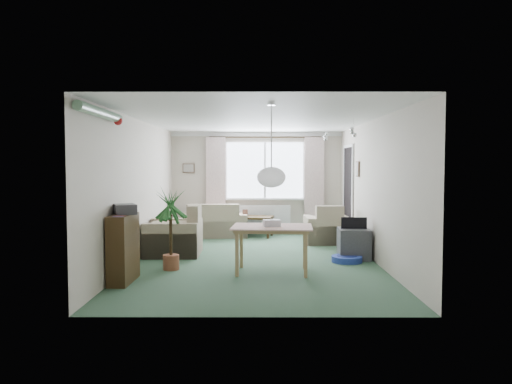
{
  "coord_description": "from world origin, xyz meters",
  "views": [
    {
      "loc": [
        0.03,
        -8.52,
        1.64
      ],
      "look_at": [
        0.0,
        0.3,
        1.15
      ],
      "focal_mm": 35.0,
      "sensor_mm": 36.0,
      "label": 1
    }
  ],
  "objects_px": {
    "bookshelf": "(123,248)",
    "tv_cube": "(354,244)",
    "sofa": "(213,220)",
    "armchair_corner": "(327,224)",
    "houseplant": "(171,230)",
    "armchair_left": "(174,230)",
    "pet_bed": "(347,259)",
    "dining_table": "(272,250)",
    "coffee_table": "(250,226)"
  },
  "relations": [
    {
      "from": "armchair_corner",
      "to": "pet_bed",
      "type": "height_order",
      "value": "armchair_corner"
    },
    {
      "from": "pet_bed",
      "to": "houseplant",
      "type": "bearing_deg",
      "value": -167.86
    },
    {
      "from": "armchair_left",
      "to": "bookshelf",
      "type": "distance_m",
      "value": 2.15
    },
    {
      "from": "bookshelf",
      "to": "dining_table",
      "type": "height_order",
      "value": "bookshelf"
    },
    {
      "from": "armchair_left",
      "to": "houseplant",
      "type": "relative_size",
      "value": 0.81
    },
    {
      "from": "dining_table",
      "to": "pet_bed",
      "type": "bearing_deg",
      "value": 32.27
    },
    {
      "from": "armchair_corner",
      "to": "tv_cube",
      "type": "height_order",
      "value": "armchair_corner"
    },
    {
      "from": "sofa",
      "to": "houseplant",
      "type": "xyz_separation_m",
      "value": [
        -0.34,
        -3.58,
        0.25
      ]
    },
    {
      "from": "sofa",
      "to": "pet_bed",
      "type": "xyz_separation_m",
      "value": [
        2.51,
        -2.97,
        -0.33
      ]
    },
    {
      "from": "sofa",
      "to": "bookshelf",
      "type": "xyz_separation_m",
      "value": [
        -0.86,
        -4.4,
        0.09
      ]
    },
    {
      "from": "bookshelf",
      "to": "pet_bed",
      "type": "distance_m",
      "value": 3.68
    },
    {
      "from": "coffee_table",
      "to": "dining_table",
      "type": "xyz_separation_m",
      "value": [
        0.4,
        -3.78,
        0.11
      ]
    },
    {
      "from": "tv_cube",
      "to": "armchair_left",
      "type": "bearing_deg",
      "value": 175.77
    },
    {
      "from": "bookshelf",
      "to": "houseplant",
      "type": "bearing_deg",
      "value": 58.63
    },
    {
      "from": "sofa",
      "to": "pet_bed",
      "type": "bearing_deg",
      "value": 126.15
    },
    {
      "from": "bookshelf",
      "to": "coffee_table",
      "type": "bearing_deg",
      "value": 70.2
    },
    {
      "from": "sofa",
      "to": "dining_table",
      "type": "relative_size",
      "value": 1.38
    },
    {
      "from": "dining_table",
      "to": "houseplant",
      "type": "bearing_deg",
      "value": 172.89
    },
    {
      "from": "coffee_table",
      "to": "tv_cube",
      "type": "height_order",
      "value": "tv_cube"
    },
    {
      "from": "dining_table",
      "to": "pet_bed",
      "type": "height_order",
      "value": "dining_table"
    },
    {
      "from": "bookshelf",
      "to": "houseplant",
      "type": "relative_size",
      "value": 0.76
    },
    {
      "from": "sofa",
      "to": "bookshelf",
      "type": "height_order",
      "value": "bookshelf"
    },
    {
      "from": "bookshelf",
      "to": "pet_bed",
      "type": "bearing_deg",
      "value": 24.17
    },
    {
      "from": "sofa",
      "to": "armchair_left",
      "type": "distance_m",
      "value": 2.33
    },
    {
      "from": "armchair_left",
      "to": "armchair_corner",
      "type": "bearing_deg",
      "value": 113.84
    },
    {
      "from": "dining_table",
      "to": "tv_cube",
      "type": "relative_size",
      "value": 1.9
    },
    {
      "from": "tv_cube",
      "to": "pet_bed",
      "type": "bearing_deg",
      "value": -116.72
    },
    {
      "from": "sofa",
      "to": "armchair_corner",
      "type": "distance_m",
      "value": 2.62
    },
    {
      "from": "houseplant",
      "to": "dining_table",
      "type": "xyz_separation_m",
      "value": [
        1.57,
        -0.2,
        -0.28
      ]
    },
    {
      "from": "armchair_left",
      "to": "pet_bed",
      "type": "xyz_separation_m",
      "value": [
        3.03,
        -0.7,
        -0.4
      ]
    },
    {
      "from": "dining_table",
      "to": "pet_bed",
      "type": "relative_size",
      "value": 2.15
    },
    {
      "from": "sofa",
      "to": "armchair_left",
      "type": "bearing_deg",
      "value": 73.07
    },
    {
      "from": "houseplant",
      "to": "armchair_corner",
      "type": "bearing_deg",
      "value": 43.68
    },
    {
      "from": "dining_table",
      "to": "armchair_corner",
      "type": "bearing_deg",
      "value": 66.82
    },
    {
      "from": "armchair_corner",
      "to": "pet_bed",
      "type": "relative_size",
      "value": 1.76
    },
    {
      "from": "armchair_corner",
      "to": "houseplant",
      "type": "relative_size",
      "value": 0.72
    },
    {
      "from": "armchair_corner",
      "to": "tv_cube",
      "type": "xyz_separation_m",
      "value": [
        0.22,
        -1.75,
        -0.14
      ]
    },
    {
      "from": "sofa",
      "to": "armchair_corner",
      "type": "bearing_deg",
      "value": 155.55
    },
    {
      "from": "houseplant",
      "to": "pet_bed",
      "type": "distance_m",
      "value": 2.97
    },
    {
      "from": "tv_cube",
      "to": "sofa",
      "type": "bearing_deg",
      "value": 137.91
    },
    {
      "from": "dining_table",
      "to": "coffee_table",
      "type": "bearing_deg",
      "value": 96.03
    },
    {
      "from": "tv_cube",
      "to": "armchair_corner",
      "type": "bearing_deg",
      "value": 100.08
    },
    {
      "from": "dining_table",
      "to": "pet_bed",
      "type": "distance_m",
      "value": 1.54
    },
    {
      "from": "sofa",
      "to": "pet_bed",
      "type": "relative_size",
      "value": 2.97
    },
    {
      "from": "tv_cube",
      "to": "pet_bed",
      "type": "relative_size",
      "value": 1.13
    },
    {
      "from": "bookshelf",
      "to": "tv_cube",
      "type": "relative_size",
      "value": 1.64
    },
    {
      "from": "dining_table",
      "to": "tv_cube",
      "type": "distance_m",
      "value": 1.83
    },
    {
      "from": "armchair_left",
      "to": "houseplant",
      "type": "distance_m",
      "value": 1.33
    },
    {
      "from": "armchair_corner",
      "to": "houseplant",
      "type": "bearing_deg",
      "value": 42.0
    },
    {
      "from": "armchair_left",
      "to": "sofa",
      "type": "bearing_deg",
      "value": 166.37
    }
  ]
}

